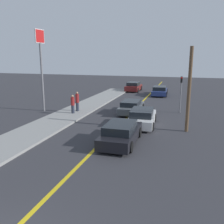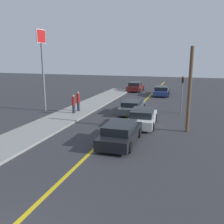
{
  "view_description": "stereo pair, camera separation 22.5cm",
  "coord_description": "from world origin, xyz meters",
  "px_view_note": "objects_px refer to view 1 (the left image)",
  "views": [
    {
      "loc": [
        4.81,
        -4.24,
        5.26
      ],
      "look_at": [
        0.13,
        11.42,
        1.55
      ],
      "focal_mm": 40.0,
      "sensor_mm": 36.0,
      "label": 1
    },
    {
      "loc": [
        5.02,
        -4.17,
        5.26
      ],
      "look_at": [
        0.13,
        11.42,
        1.55
      ],
      "focal_mm": 40.0,
      "sensor_mm": 36.0,
      "label": 2
    }
  ],
  "objects_px": {
    "car_far_distant": "(131,107)",
    "pedestrian_near_curb": "(73,104)",
    "roadside_sign": "(41,55)",
    "car_near_right_lane": "(121,133)",
    "traffic_light": "(181,90)",
    "car_ahead_center": "(142,117)",
    "pedestrian_mid_group": "(77,101)",
    "car_parked_left_lot": "(160,91)",
    "car_oncoming_far": "(134,87)",
    "utility_pole": "(189,90)"
  },
  "relations": [
    {
      "from": "car_far_distant",
      "to": "pedestrian_near_curb",
      "type": "distance_m",
      "value": 5.39
    },
    {
      "from": "roadside_sign",
      "to": "car_far_distant",
      "type": "bearing_deg",
      "value": 9.77
    },
    {
      "from": "car_near_right_lane",
      "to": "traffic_light",
      "type": "distance_m",
      "value": 10.16
    },
    {
      "from": "car_ahead_center",
      "to": "pedestrian_mid_group",
      "type": "height_order",
      "value": "pedestrian_mid_group"
    },
    {
      "from": "car_near_right_lane",
      "to": "car_parked_left_lot",
      "type": "height_order",
      "value": "car_near_right_lane"
    },
    {
      "from": "pedestrian_mid_group",
      "to": "car_far_distant",
      "type": "bearing_deg",
      "value": 13.68
    },
    {
      "from": "pedestrian_mid_group",
      "to": "car_ahead_center",
      "type": "bearing_deg",
      "value": -21.47
    },
    {
      "from": "car_oncoming_far",
      "to": "pedestrian_mid_group",
      "type": "height_order",
      "value": "pedestrian_mid_group"
    },
    {
      "from": "traffic_light",
      "to": "car_parked_left_lot",
      "type": "bearing_deg",
      "value": 106.08
    },
    {
      "from": "car_parked_left_lot",
      "to": "pedestrian_mid_group",
      "type": "height_order",
      "value": "pedestrian_mid_group"
    },
    {
      "from": "car_ahead_center",
      "to": "utility_pole",
      "type": "bearing_deg",
      "value": -15.32
    },
    {
      "from": "roadside_sign",
      "to": "utility_pole",
      "type": "height_order",
      "value": "roadside_sign"
    },
    {
      "from": "pedestrian_mid_group",
      "to": "roadside_sign",
      "type": "relative_size",
      "value": 0.24
    },
    {
      "from": "car_parked_left_lot",
      "to": "pedestrian_mid_group",
      "type": "relative_size",
      "value": 2.67
    },
    {
      "from": "traffic_light",
      "to": "utility_pole",
      "type": "bearing_deg",
      "value": -83.67
    },
    {
      "from": "roadside_sign",
      "to": "utility_pole",
      "type": "distance_m",
      "value": 13.88
    },
    {
      "from": "car_ahead_center",
      "to": "utility_pole",
      "type": "height_order",
      "value": "utility_pole"
    },
    {
      "from": "car_far_distant",
      "to": "roadside_sign",
      "type": "bearing_deg",
      "value": -170.85
    },
    {
      "from": "pedestrian_mid_group",
      "to": "traffic_light",
      "type": "relative_size",
      "value": 0.53
    },
    {
      "from": "car_parked_left_lot",
      "to": "roadside_sign",
      "type": "relative_size",
      "value": 0.64
    },
    {
      "from": "car_far_distant",
      "to": "car_oncoming_far",
      "type": "xyz_separation_m",
      "value": [
        -2.84,
        14.57,
        0.06
      ]
    },
    {
      "from": "car_near_right_lane",
      "to": "pedestrian_mid_group",
      "type": "relative_size",
      "value": 2.5
    },
    {
      "from": "car_near_right_lane",
      "to": "car_parked_left_lot",
      "type": "bearing_deg",
      "value": 88.72
    },
    {
      "from": "traffic_light",
      "to": "pedestrian_near_curb",
      "type": "bearing_deg",
      "value": -159.11
    },
    {
      "from": "pedestrian_near_curb",
      "to": "utility_pole",
      "type": "distance_m",
      "value": 10.35
    },
    {
      "from": "car_oncoming_far",
      "to": "pedestrian_near_curb",
      "type": "relative_size",
      "value": 2.5
    },
    {
      "from": "pedestrian_near_curb",
      "to": "utility_pole",
      "type": "bearing_deg",
      "value": -13.16
    },
    {
      "from": "pedestrian_near_curb",
      "to": "car_parked_left_lot",
      "type": "bearing_deg",
      "value": 65.55
    },
    {
      "from": "car_ahead_center",
      "to": "traffic_light",
      "type": "height_order",
      "value": "traffic_light"
    },
    {
      "from": "pedestrian_mid_group",
      "to": "roadside_sign",
      "type": "height_order",
      "value": "roadside_sign"
    },
    {
      "from": "car_near_right_lane",
      "to": "car_ahead_center",
      "type": "height_order",
      "value": "car_near_right_lane"
    },
    {
      "from": "pedestrian_near_curb",
      "to": "traffic_light",
      "type": "height_order",
      "value": "traffic_light"
    },
    {
      "from": "car_far_distant",
      "to": "pedestrian_mid_group",
      "type": "relative_size",
      "value": 2.4
    },
    {
      "from": "pedestrian_mid_group",
      "to": "utility_pole",
      "type": "distance_m",
      "value": 10.59
    },
    {
      "from": "car_parked_left_lot",
      "to": "pedestrian_near_curb",
      "type": "bearing_deg",
      "value": -117.14
    },
    {
      "from": "car_oncoming_far",
      "to": "pedestrian_mid_group",
      "type": "bearing_deg",
      "value": -96.73
    },
    {
      "from": "car_parked_left_lot",
      "to": "roadside_sign",
      "type": "distance_m",
      "value": 16.96
    },
    {
      "from": "car_near_right_lane",
      "to": "car_ahead_center",
      "type": "bearing_deg",
      "value": 82.23
    },
    {
      "from": "car_far_distant",
      "to": "traffic_light",
      "type": "bearing_deg",
      "value": 16.79
    },
    {
      "from": "pedestrian_mid_group",
      "to": "roadside_sign",
      "type": "xyz_separation_m",
      "value": [
        -3.44,
        -0.24,
        4.24
      ]
    },
    {
      "from": "car_far_distant",
      "to": "roadside_sign",
      "type": "height_order",
      "value": "roadside_sign"
    },
    {
      "from": "car_far_distant",
      "to": "roadside_sign",
      "type": "relative_size",
      "value": 0.57
    },
    {
      "from": "car_far_distant",
      "to": "car_near_right_lane",
      "type": "bearing_deg",
      "value": -82.71
    },
    {
      "from": "car_ahead_center",
      "to": "car_far_distant",
      "type": "xyz_separation_m",
      "value": [
        -1.68,
        3.79,
        -0.02
      ]
    },
    {
      "from": "car_near_right_lane",
      "to": "utility_pole",
      "type": "height_order",
      "value": "utility_pole"
    },
    {
      "from": "car_near_right_lane",
      "to": "car_ahead_center",
      "type": "distance_m",
      "value": 4.42
    },
    {
      "from": "car_oncoming_far",
      "to": "pedestrian_mid_group",
      "type": "distance_m",
      "value": 15.9
    },
    {
      "from": "car_ahead_center",
      "to": "car_far_distant",
      "type": "bearing_deg",
      "value": 110.58
    },
    {
      "from": "car_far_distant",
      "to": "utility_pole",
      "type": "bearing_deg",
      "value": -42.65
    },
    {
      "from": "car_far_distant",
      "to": "pedestrian_mid_group",
      "type": "xyz_separation_m",
      "value": [
        -4.91,
        -1.2,
        0.48
      ]
    }
  ]
}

